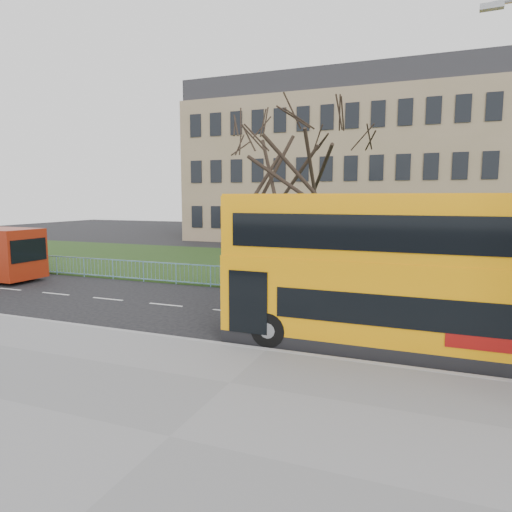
{
  "coord_description": "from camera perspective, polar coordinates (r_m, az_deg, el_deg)",
  "views": [
    {
      "loc": [
        4.36,
        -13.49,
        4.48
      ],
      "look_at": [
        -1.35,
        1.0,
        2.47
      ],
      "focal_mm": 32.0,
      "sensor_mm": 36.0,
      "label": 1
    }
  ],
  "objects": [
    {
      "name": "bare_tree",
      "position": [
        24.64,
        4.15,
        9.64
      ],
      "size": [
        7.53,
        7.53,
        10.76
      ],
      "primitive_type": null,
      "color": "black",
      "rests_on": "grass_verge"
    },
    {
      "name": "civic_building",
      "position": [
        49.45,
        10.73,
        10.17
      ],
      "size": [
        30.0,
        15.0,
        14.0
      ],
      "primitive_type": "cube",
      "color": "#8D7959",
      "rests_on": "ground"
    },
    {
      "name": "ground",
      "position": [
        14.87,
        3.47,
        -10.18
      ],
      "size": [
        120.0,
        120.0,
        0.0
      ],
      "primitive_type": "plane",
      "color": "black",
      "rests_on": "ground"
    },
    {
      "name": "grass_verge",
      "position": [
        28.48,
        12.43,
        -1.77
      ],
      "size": [
        80.0,
        15.4,
        0.08
      ],
      "primitive_type": "cube",
      "color": "#223C15",
      "rests_on": "ground"
    },
    {
      "name": "guard_railing",
      "position": [
        20.93,
        9.1,
        -3.54
      ],
      "size": [
        40.0,
        0.12,
        1.1
      ],
      "primitive_type": null,
      "color": "#6FA4C6",
      "rests_on": "ground"
    },
    {
      "name": "pavement",
      "position": [
        9.16,
        -10.75,
        -21.6
      ],
      "size": [
        80.0,
        10.5,
        0.12
      ],
      "primitive_type": "cube",
      "color": "slate",
      "rests_on": "ground"
    },
    {
      "name": "kerb",
      "position": [
        13.45,
        1.38,
        -11.76
      ],
      "size": [
        80.0,
        0.2,
        0.14
      ],
      "primitive_type": "cube",
      "color": "gray",
      "rests_on": "ground"
    },
    {
      "name": "yellow_bus",
      "position": [
        13.8,
        18.53,
        -1.58
      ],
      "size": [
        10.79,
        2.63,
        4.52
      ],
      "rotation": [
        0.0,
        0.0,
        -0.0
      ],
      "color": "#F49C0A",
      "rests_on": "ground"
    }
  ]
}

